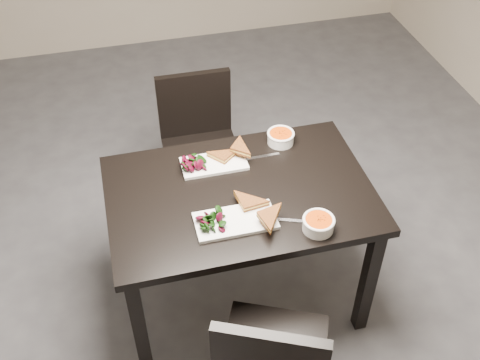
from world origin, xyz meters
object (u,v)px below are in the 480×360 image
(plate_near, at_px, (235,221))
(soup_bowl_far, at_px, (281,137))
(table, at_px, (240,207))
(soup_bowl_near, at_px, (318,223))
(plate_far, at_px, (214,164))
(chair_far, at_px, (199,139))

(plate_near, distance_m, soup_bowl_far, 0.59)
(table, height_order, plate_near, plate_near)
(soup_bowl_near, bearing_deg, plate_near, 159.49)
(soup_bowl_far, bearing_deg, plate_far, -166.22)
(table, distance_m, plate_near, 0.22)
(plate_near, relative_size, soup_bowl_near, 2.52)
(chair_far, distance_m, soup_bowl_near, 1.15)
(table, relative_size, plate_near, 3.45)
(plate_far, xyz_separation_m, soup_bowl_far, (0.36, 0.09, 0.03))
(plate_far, distance_m, soup_bowl_far, 0.37)
(table, relative_size, soup_bowl_far, 8.80)
(table, xyz_separation_m, chair_far, (-0.05, 0.76, -0.17))
(plate_far, bearing_deg, soup_bowl_far, 13.78)
(table, xyz_separation_m, plate_near, (-0.07, -0.18, 0.11))
(table, distance_m, plate_far, 0.25)
(table, height_order, plate_far, plate_far)
(plate_near, relative_size, plate_far, 1.12)
(table, xyz_separation_m, soup_bowl_near, (0.26, -0.30, 0.13))
(plate_near, height_order, soup_bowl_far, soup_bowl_far)
(soup_bowl_far, bearing_deg, soup_bowl_near, -91.98)
(table, distance_m, chair_far, 0.78)
(chair_far, xyz_separation_m, plate_near, (-0.02, -0.94, 0.27))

